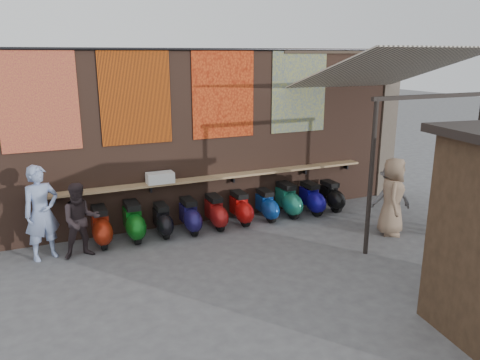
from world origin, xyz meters
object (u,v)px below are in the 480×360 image
Objects in this scene: scooter_stool_7 at (288,200)px; diner_right at (81,220)px; scooter_stool_5 at (241,208)px; scooter_stool_9 at (331,196)px; scooter_stool_4 at (215,212)px; shopper_navy at (445,199)px; scooter_stool_6 at (266,205)px; scooter_stool_3 at (190,216)px; scooter_stool_8 at (311,198)px; scooter_stool_0 at (101,227)px; scooter_stool_2 at (162,220)px; shopper_tan at (392,196)px; diner_left at (42,213)px; shelf_box at (160,178)px; shopper_grey at (390,198)px; scooter_stool_1 at (134,222)px.

diner_right is (-4.89, -0.46, 0.35)m from scooter_stool_7.
scooter_stool_5 reaches higher than scooter_stool_9.
scooter_stool_7 is (1.29, 0.03, 0.03)m from scooter_stool_5.
shopper_navy reaches higher than scooter_stool_4.
scooter_stool_6 is 0.62m from scooter_stool_7.
scooter_stool_3 is 0.97× the size of scooter_stool_8.
scooter_stool_6 is 0.51× the size of diner_right.
scooter_stool_0 is 2.55m from scooter_stool_4.
scooter_stool_2 is (1.31, -0.02, -0.05)m from scooter_stool_0.
diner_right is (-2.96, -0.41, 0.38)m from scooter_stool_4.
shopper_tan reaches higher than scooter_stool_6.
diner_left is at bearing -177.63° from scooter_stool_7.
scooter_stool_8 is 0.60m from scooter_stool_9.
scooter_stool_2 is at bearing 107.23° from shopper_tan.
shelf_box is 2.03m from scooter_stool_5.
scooter_stool_7 is at bearing -17.73° from diner_left.
diner_right reaches higher than scooter_stool_7.
shopper_grey reaches higher than scooter_stool_0.
scooter_stool_1 is at bearing -179.93° from scooter_stool_7.
scooter_stool_6 is at bearing -1.83° from scooter_stool_5.
shelf_box is 0.73× the size of scooter_stool_8.
scooter_stool_0 reaches higher than scooter_stool_2.
shelf_box is at bearing 21.82° from scooter_stool_1.
shopper_grey is (-0.87, 0.74, -0.08)m from shopper_navy.
scooter_stool_5 is 3.41m from shopper_grey.
scooter_stool_0 is 1.08× the size of scooter_stool_9.
scooter_stool_7 is (0.62, 0.05, 0.04)m from scooter_stool_6.
shopper_grey reaches higher than shelf_box.
scooter_stool_5 is 1.02× the size of scooter_stool_9.
scooter_stool_7 is (3.17, 0.02, 0.06)m from scooter_stool_2.
scooter_stool_8 is 3.10m from shopper_navy.
scooter_stool_5 reaches higher than scooter_stool_6.
scooter_stool_5 is at bearing 178.54° from scooter_stool_8.
scooter_stool_1 is 1.06× the size of scooter_stool_8.
diner_right is at bearing -157.80° from shelf_box.
shopper_grey reaches higher than scooter_stool_2.
scooter_stool_6 is 0.89× the size of scooter_stool_7.
shelf_box reaches higher than scooter_stool_8.
scooter_stool_7 is at bearing 76.93° from shopper_tan.
scooter_stool_1 reaches higher than scooter_stool_9.
scooter_stool_7 reaches higher than scooter_stool_6.
shopper_navy is (3.08, -2.49, 0.48)m from scooter_stool_6.
scooter_stool_9 is 1.81m from shopper_grey.
shopper_tan reaches higher than scooter_stool_7.
scooter_stool_9 is 2.80m from shopper_navy.
scooter_stool_4 is 3.95m from shopper_grey.
scooter_stool_7 reaches higher than scooter_stool_5.
scooter_stool_8 is (3.80, -0.05, 0.04)m from scooter_stool_2.
scooter_stool_6 is at bearing -17.97° from diner_left.
scooter_stool_8 is (3.18, -0.01, 0.01)m from scooter_stool_3.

